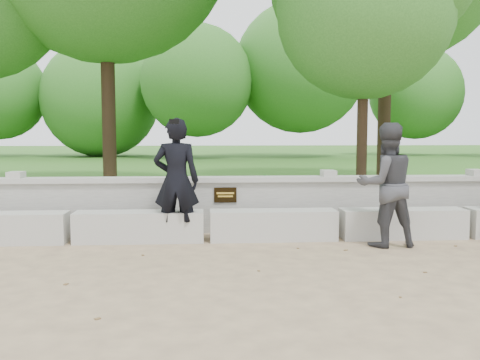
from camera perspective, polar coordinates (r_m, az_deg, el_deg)
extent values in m
plane|color=tan|center=(6.23, -3.45, -10.02)|extent=(80.00, 80.00, 0.00)
cube|color=#316318|center=(20.07, -3.73, 0.92)|extent=(40.00, 22.00, 0.25)
cube|color=beige|center=(8.57, -24.13, -4.72)|extent=(1.90, 0.45, 0.45)
cube|color=beige|center=(8.10, -10.68, -4.90)|extent=(1.90, 0.45, 0.45)
cube|color=beige|center=(8.10, 3.56, -4.81)|extent=(1.90, 0.45, 0.45)
cube|color=beige|center=(8.59, 16.95, -4.46)|extent=(1.90, 0.45, 0.45)
cube|color=#B7B5AD|center=(8.70, -3.59, -2.88)|extent=(12.50, 0.25, 0.82)
cube|color=beige|center=(8.65, -3.60, 0.07)|extent=(12.50, 0.35, 0.08)
cube|color=black|center=(8.54, -1.58, -1.61)|extent=(0.36, 0.02, 0.24)
imported|color=black|center=(7.86, -6.81, -0.08)|extent=(0.70, 0.48, 1.83)
cube|color=black|center=(7.46, -7.03, 6.21)|extent=(0.14, 0.03, 0.07)
imported|color=#3A3A3F|center=(7.84, 15.33, -0.51)|extent=(0.91, 0.74, 1.76)
cylinder|color=#382619|center=(12.66, -13.88, 9.38)|extent=(0.32, 0.32, 4.67)
cylinder|color=#382619|center=(10.56, 12.91, 5.69)|extent=(0.20, 0.20, 2.99)
cylinder|color=#382619|center=(14.31, 15.19, 9.13)|extent=(0.32, 0.32, 4.81)
imported|color=#297A2B|center=(9.43, 2.64, -1.34)|extent=(0.38, 0.42, 0.61)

